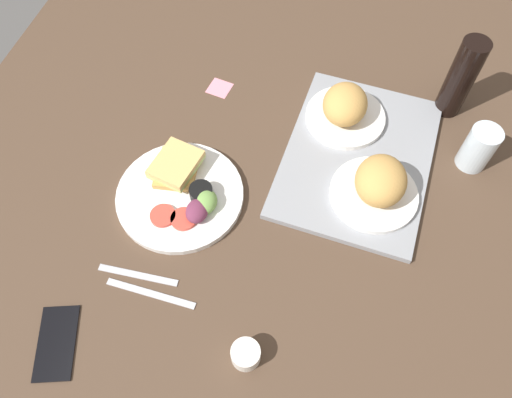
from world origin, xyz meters
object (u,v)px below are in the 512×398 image
Objects in this scene: bread_plate_far at (379,185)px; knife at (151,293)px; drinking_glass at (479,148)px; soda_bottle at (461,78)px; plate_with_salad at (182,191)px; bread_plate_near at (345,109)px; serving_tray at (358,157)px; espresso_cup at (246,354)px; fork at (138,275)px; cell_phone at (56,343)px; sticky_note at (220,88)px.

knife is at bearing -49.34° from bread_plate_far.
drinking_glass is 17.42cm from soda_bottle.
bread_plate_near is at bearing 134.39° from plate_with_salad.
espresso_cup reaches higher than serving_tray.
bread_plate_far is 54.21cm from fork.
bread_plate_near is 1.72× the size of drinking_glass.
cell_phone is (64.35, -73.97, -5.21)cm from drinking_glass.
serving_tray is 2.12× the size of soda_bottle.
cell_phone is (17.08, -9.73, 0.15)cm from fork.
soda_bottle is 58.71cm from sticky_note.
bread_plate_near is 27.62cm from soda_bottle.
soda_bottle is at bearing 115.84° from bread_plate_near.
bread_plate_near is 0.91× the size of soda_bottle.
espresso_cup is (72.45, -31.60, -8.62)cm from soda_bottle.
knife reaches higher than sticky_note.
plate_with_salad is at bearing 143.52° from cell_phone.
bread_plate_near is at bearing -64.16° from soda_bottle.
knife is 56.92cm from sticky_note.
serving_tray is 12.14cm from bread_plate_near.
plate_with_salad is 5.08× the size of sticky_note.
knife is (23.66, 1.59, -1.46)cm from plate_with_salad.
sticky_note is (-6.54, -63.75, -5.55)cm from drinking_glass.
bread_plate_near and drinking_glass have the same top height.
espresso_cup is (60.61, -7.17, -3.52)cm from bread_plate_near.
fork is at bearing -110.82° from espresso_cup.
knife is (-6.87, -21.97, -1.75)cm from espresso_cup.
bread_plate_near is at bearing -96.36° from drinking_glass.
plate_with_salad reaches higher than sticky_note.
drinking_glass is (-15.98, 20.32, -0.20)cm from bread_plate_far.
espresso_cup is 0.39× the size of cell_phone.
bread_plate_far is at bearing -51.81° from drinking_glass.
espresso_cup is at bearing -13.95° from serving_tray.
plate_with_salad is (20.32, -36.18, 0.91)cm from serving_tray.
sticky_note is (-33.15, -1.92, -1.65)cm from plate_with_salad.
knife is (53.74, -29.14, -5.27)cm from bread_plate_near.
bread_plate_far is 25.85cm from drinking_glass.
drinking_glass is at bearing 103.78° from serving_tray.
cell_phone is at bearing -40.20° from soda_bottle.
drinking_glass is at bearing 84.14° from sticky_note.
drinking_glass is at bearing 40.73° from knife.
knife is at bearing -107.37° from espresso_cup.
bread_plate_near is at bearing -150.78° from serving_tray.
espresso_cup is at bearing -6.75° from bread_plate_near.
soda_bottle reaches higher than knife.
knife is 3.39× the size of sticky_note.
bread_plate_near reaches higher than cell_phone.
serving_tray is 30.38cm from soda_bottle.
sticky_note is (-12.83, -38.11, -0.74)cm from serving_tray.
drinking_glass is 0.66× the size of fork.
fork and knife have the same top height.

